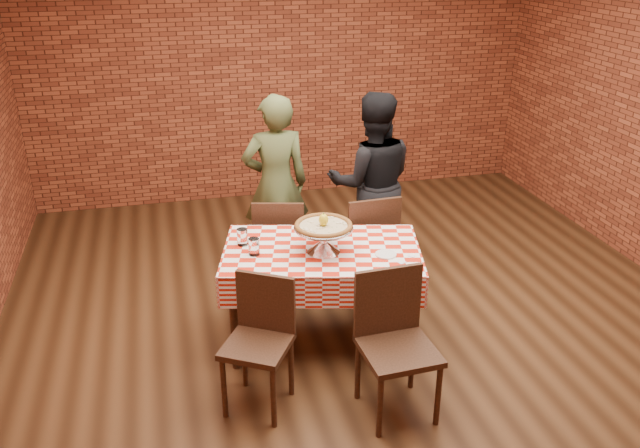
# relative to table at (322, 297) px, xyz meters

# --- Properties ---
(ground) EXTENTS (6.00, 6.00, 0.00)m
(ground) POSITION_rel_table_xyz_m (0.36, 0.08, -0.38)
(ground) COLOR black
(ground) RESTS_ON ground
(back_wall) EXTENTS (5.50, 0.00, 5.50)m
(back_wall) POSITION_rel_table_xyz_m (0.36, 3.08, 1.08)
(back_wall) COLOR maroon
(back_wall) RESTS_ON ground
(table) EXTENTS (1.51, 1.11, 0.75)m
(table) POSITION_rel_table_xyz_m (0.00, 0.00, 0.00)
(table) COLOR #442619
(table) RESTS_ON ground
(tablecloth) EXTENTS (1.55, 1.15, 0.23)m
(tablecloth) POSITION_rel_table_xyz_m (0.00, 0.00, 0.27)
(tablecloth) COLOR red
(tablecloth) RESTS_ON table
(pizza_stand) EXTENTS (0.48, 0.48, 0.19)m
(pizza_stand) POSITION_rel_table_xyz_m (0.00, -0.04, 0.48)
(pizza_stand) COLOR silver
(pizza_stand) RESTS_ON tablecloth
(pizza) EXTENTS (0.46, 0.46, 0.03)m
(pizza) POSITION_rel_table_xyz_m (0.00, -0.04, 0.57)
(pizza) COLOR #C9BA8D
(pizza) RESTS_ON pizza_stand
(lemon) EXTENTS (0.08, 0.08, 0.09)m
(lemon) POSITION_rel_table_xyz_m (0.00, -0.04, 0.62)
(lemon) COLOR yellow
(lemon) RESTS_ON pizza
(water_glass_left) EXTENTS (0.09, 0.09, 0.12)m
(water_glass_left) POSITION_rel_table_xyz_m (-0.47, 0.03, 0.44)
(water_glass_left) COLOR white
(water_glass_left) RESTS_ON tablecloth
(water_glass_right) EXTENTS (0.09, 0.09, 0.12)m
(water_glass_right) POSITION_rel_table_xyz_m (-0.53, 0.21, 0.44)
(water_glass_right) COLOR white
(water_glass_right) RESTS_ON tablecloth
(side_plate) EXTENTS (0.18, 0.18, 0.01)m
(side_plate) POSITION_rel_table_xyz_m (0.40, -0.20, 0.39)
(side_plate) COLOR white
(side_plate) RESTS_ON tablecloth
(sweetener_packet_a) EXTENTS (0.06, 0.05, 0.00)m
(sweetener_packet_a) POSITION_rel_table_xyz_m (0.47, -0.33, 0.39)
(sweetener_packet_a) COLOR white
(sweetener_packet_a) RESTS_ON tablecloth
(sweetener_packet_b) EXTENTS (0.06, 0.06, 0.00)m
(sweetener_packet_b) POSITION_rel_table_xyz_m (0.57, -0.25, 0.39)
(sweetener_packet_b) COLOR white
(sweetener_packet_b) RESTS_ON tablecloth
(condiment_caddy) EXTENTS (0.12, 0.11, 0.13)m
(condiment_caddy) POSITION_rel_table_xyz_m (0.13, 0.24, 0.45)
(condiment_caddy) COLOR silver
(condiment_caddy) RESTS_ON tablecloth
(chair_near_left) EXTENTS (0.53, 0.53, 0.86)m
(chair_near_left) POSITION_rel_table_xyz_m (-0.57, -0.62, 0.06)
(chair_near_left) COLOR #442619
(chair_near_left) RESTS_ON ground
(chair_near_right) EXTENTS (0.46, 0.46, 0.92)m
(chair_near_right) POSITION_rel_table_xyz_m (0.26, -0.88, 0.09)
(chair_near_right) COLOR #442619
(chair_near_right) RESTS_ON ground
(chair_far_left) EXTENTS (0.49, 0.49, 0.88)m
(chair_far_left) POSITION_rel_table_xyz_m (-0.15, 0.79, 0.07)
(chair_far_left) COLOR #442619
(chair_far_left) RESTS_ON ground
(chair_far_right) EXTENTS (0.45, 0.45, 0.91)m
(chair_far_right) POSITION_rel_table_xyz_m (0.52, 0.63, 0.08)
(chair_far_right) COLOR #442619
(chair_far_right) RESTS_ON ground
(diner_olive) EXTENTS (0.58, 0.39, 1.58)m
(diner_olive) POSITION_rel_table_xyz_m (-0.10, 1.26, 0.42)
(diner_olive) COLOR #464F2B
(diner_olive) RESTS_ON ground
(diner_black) EXTENTS (0.87, 0.74, 1.59)m
(diner_black) POSITION_rel_table_xyz_m (0.72, 1.08, 0.42)
(diner_black) COLOR black
(diner_black) RESTS_ON ground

